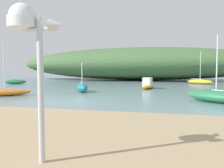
{
  "coord_description": "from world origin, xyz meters",
  "views": [
    {
      "loc": [
        6.18,
        -13.17,
        2.06
      ],
      "look_at": [
        2.01,
        4.66,
        0.85
      ],
      "focal_mm": 36.54,
      "sensor_mm": 36.0,
      "label": 1
    }
  ],
  "objects_px": {
    "motorboat_east_reach": "(148,85)",
    "sailboat_far_left": "(82,87)",
    "sailboat_by_sandbar": "(15,82)",
    "sailboat_mid_channel": "(200,82)",
    "sailboat_outer_mooring": "(216,96)",
    "sailboat_near_shore": "(5,92)",
    "mast_structure": "(28,30)"
  },
  "relations": [
    {
      "from": "motorboat_east_reach",
      "to": "sailboat_far_left",
      "type": "bearing_deg",
      "value": -139.54
    },
    {
      "from": "sailboat_by_sandbar",
      "to": "sailboat_mid_channel",
      "type": "bearing_deg",
      "value": 12.86
    },
    {
      "from": "sailboat_mid_channel",
      "to": "sailboat_outer_mooring",
      "type": "bearing_deg",
      "value": -95.05
    },
    {
      "from": "sailboat_mid_channel",
      "to": "sailboat_far_left",
      "type": "height_order",
      "value": "sailboat_mid_channel"
    },
    {
      "from": "sailboat_near_shore",
      "to": "sailboat_mid_channel",
      "type": "xyz_separation_m",
      "value": [
        16.57,
        17.71,
        0.06
      ]
    },
    {
      "from": "mast_structure",
      "to": "motorboat_east_reach",
      "type": "relative_size",
      "value": 0.95
    },
    {
      "from": "sailboat_near_shore",
      "to": "sailboat_far_left",
      "type": "distance_m",
      "value": 6.27
    },
    {
      "from": "sailboat_near_shore",
      "to": "sailboat_outer_mooring",
      "type": "bearing_deg",
      "value": -0.15
    },
    {
      "from": "mast_structure",
      "to": "motorboat_east_reach",
      "type": "bearing_deg",
      "value": 87.42
    },
    {
      "from": "mast_structure",
      "to": "sailboat_mid_channel",
      "type": "bearing_deg",
      "value": 75.83
    },
    {
      "from": "sailboat_near_shore",
      "to": "sailboat_far_left",
      "type": "relative_size",
      "value": 1.5
    },
    {
      "from": "sailboat_near_shore",
      "to": "sailboat_outer_mooring",
      "type": "height_order",
      "value": "sailboat_outer_mooring"
    },
    {
      "from": "mast_structure",
      "to": "sailboat_far_left",
      "type": "xyz_separation_m",
      "value": [
        -4.61,
        15.19,
        -2.42
      ]
    },
    {
      "from": "sailboat_near_shore",
      "to": "sailboat_far_left",
      "type": "height_order",
      "value": "sailboat_near_shore"
    },
    {
      "from": "sailboat_outer_mooring",
      "to": "motorboat_east_reach",
      "type": "relative_size",
      "value": 1.25
    },
    {
      "from": "mast_structure",
      "to": "motorboat_east_reach",
      "type": "distance_m",
      "value": 20.04
    },
    {
      "from": "sailboat_near_shore",
      "to": "motorboat_east_reach",
      "type": "bearing_deg",
      "value": 40.91
    },
    {
      "from": "mast_structure",
      "to": "sailboat_near_shore",
      "type": "relative_size",
      "value": 0.78
    },
    {
      "from": "mast_structure",
      "to": "sailboat_mid_channel",
      "type": "height_order",
      "value": "sailboat_mid_channel"
    },
    {
      "from": "sailboat_by_sandbar",
      "to": "sailboat_outer_mooring",
      "type": "xyz_separation_m",
      "value": [
        22.97,
        -12.14,
        0.05
      ]
    },
    {
      "from": "sailboat_by_sandbar",
      "to": "sailboat_outer_mooring",
      "type": "height_order",
      "value": "sailboat_outer_mooring"
    },
    {
      "from": "sailboat_by_sandbar",
      "to": "motorboat_east_reach",
      "type": "xyz_separation_m",
      "value": [
        18.17,
        -3.26,
        0.09
      ]
    },
    {
      "from": "mast_structure",
      "to": "sailboat_by_sandbar",
      "type": "distance_m",
      "value": 28.99
    },
    {
      "from": "sailboat_near_shore",
      "to": "sailboat_outer_mooring",
      "type": "relative_size",
      "value": 0.97
    },
    {
      "from": "sailboat_near_shore",
      "to": "sailboat_mid_channel",
      "type": "height_order",
      "value": "sailboat_mid_channel"
    },
    {
      "from": "mast_structure",
      "to": "sailboat_by_sandbar",
      "type": "bearing_deg",
      "value": 126.75
    },
    {
      "from": "sailboat_far_left",
      "to": "sailboat_mid_channel",
      "type": "bearing_deg",
      "value": 48.81
    },
    {
      "from": "sailboat_far_left",
      "to": "motorboat_east_reach",
      "type": "bearing_deg",
      "value": 40.46
    },
    {
      "from": "motorboat_east_reach",
      "to": "sailboat_near_shore",
      "type": "bearing_deg",
      "value": -139.09
    },
    {
      "from": "motorboat_east_reach",
      "to": "sailboat_far_left",
      "type": "xyz_separation_m",
      "value": [
        -5.5,
        -4.69,
        -0.01
      ]
    },
    {
      "from": "mast_structure",
      "to": "sailboat_mid_channel",
      "type": "distance_m",
      "value": 29.75
    },
    {
      "from": "mast_structure",
      "to": "motorboat_east_reach",
      "type": "xyz_separation_m",
      "value": [
        0.89,
        19.88,
        -2.41
      ]
    }
  ]
}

